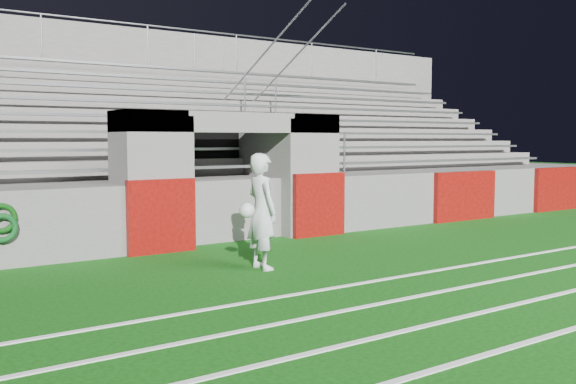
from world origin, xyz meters
TOP-DOWN VIEW (x-y plane):
  - ground at (0.00, 0.00)m, footprint 90.00×90.00m
  - stadium_structure at (0.00, 7.97)m, footprint 26.00×8.48m
  - goalkeeper_with_ball at (-1.07, 0.71)m, footprint 0.72×0.69m
  - hose_coil at (-4.50, 2.93)m, footprint 0.49×0.14m

SIDE VIEW (x-z plane):
  - ground at x=0.00m, z-range 0.00..0.00m
  - hose_coil at x=-4.50m, z-range 0.44..1.07m
  - goalkeeper_with_ball at x=-1.07m, z-range 0.00..1.85m
  - stadium_structure at x=0.00m, z-range -1.22..4.20m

